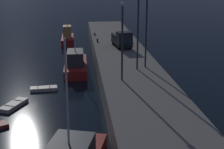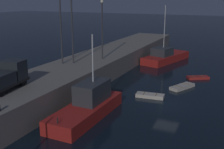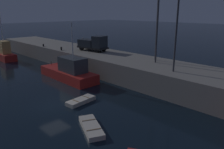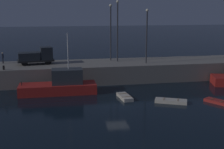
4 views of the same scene
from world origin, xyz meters
The scene contains 12 objects.
ground_plane centered at (0.00, 0.00, 0.00)m, with size 320.00×320.00×0.00m, color black.
pier_quay centered at (0.00, 12.82, 1.36)m, with size 74.76×7.52×2.72m.
fishing_trawler_red centered at (-6.29, 6.21, 1.13)m, with size 9.92×3.21×7.82m.
dinghy_orange_near centered at (1.41, 2.37, 0.20)m, with size 1.50×3.30×0.45m.
rowboat_white_mid centered at (11.70, -1.44, 0.18)m, with size 2.56×3.17×0.39m.
dinghy_red_small centered at (6.37, -0.31, 0.20)m, with size 3.88×2.70×0.44m.
lamp_post_west centered at (1.87, 14.61, 7.82)m, with size 0.44×0.44×8.85m.
lamp_post_east centered at (2.73, 13.46, 8.11)m, with size 0.44×0.44×9.39m.
lamp_post_central centered at (6.71, 11.16, 7.44)m, with size 0.44×0.44×8.10m.
utility_truck centered at (-9.51, 13.25, 3.96)m, with size 5.50×2.79×2.55m.
dockworker centered at (-14.67, 14.95, 3.67)m, with size 0.33×0.44×1.68m.
bollard_central centered at (-13.81, 9.78, 3.00)m, with size 0.28×0.28×0.56m, color black.
Camera 4 is at (-6.74, -32.92, 10.90)m, focal length 49.00 mm.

